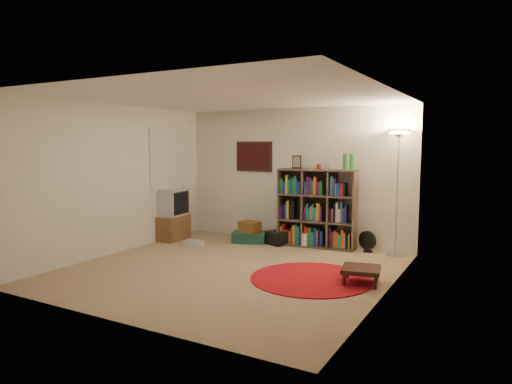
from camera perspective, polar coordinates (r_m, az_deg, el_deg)
room at (r=6.66m, az=-3.46°, el=1.00°), size 4.54×4.54×2.54m
bookshelf at (r=8.24m, az=7.52°, el=-2.16°), size 1.42×0.51×1.68m
floor_lamp at (r=7.77m, az=17.40°, el=4.93°), size 0.50×0.50×2.08m
floor_fan at (r=8.06m, az=13.75°, el=-6.02°), size 0.32×0.22×0.36m
tv_stand at (r=8.96m, az=-10.52°, el=-2.86°), size 0.53×0.71×0.98m
dvd_box at (r=8.39m, az=-7.80°, el=-6.36°), size 0.31×0.26×0.10m
suitcase at (r=8.61m, az=-0.84°, el=-5.65°), size 0.71×0.58×0.20m
wicker_basket at (r=8.53m, az=-0.80°, el=-4.38°), size 0.40×0.31×0.21m
duffel_bag at (r=8.43m, az=2.67°, el=-5.75°), size 0.44×0.40×0.25m
paper_towel at (r=8.25m, az=6.02°, el=-6.01°), size 0.13×0.13×0.25m
red_rug at (r=6.40m, az=6.90°, el=-10.68°), size 1.67×1.67×0.01m
side_table at (r=6.25m, az=13.00°, el=-9.47°), size 0.57×0.57×0.22m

